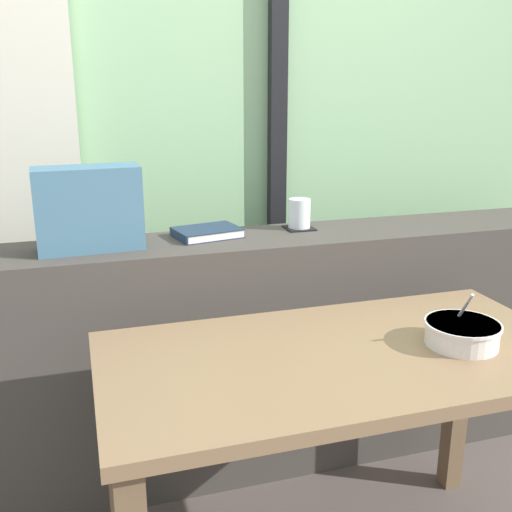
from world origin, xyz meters
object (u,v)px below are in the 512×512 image
(breakfast_table, at_px, (341,390))
(juice_glass, at_px, (299,215))
(soup_bowl, at_px, (462,334))
(throw_pillow, at_px, (88,209))
(coaster_square, at_px, (299,228))
(closed_book, at_px, (207,232))

(breakfast_table, xyz_separation_m, juice_glass, (0.14, 0.68, 0.32))
(breakfast_table, xyz_separation_m, soup_bowl, (0.32, -0.05, 0.14))
(breakfast_table, relative_size, throw_pillow, 3.86)
(coaster_square, xyz_separation_m, closed_book, (-0.34, -0.02, 0.01))
(closed_book, bearing_deg, throw_pillow, -172.92)
(breakfast_table, xyz_separation_m, throw_pillow, (-0.59, 0.61, 0.40))
(juice_glass, height_order, closed_book, juice_glass)
(coaster_square, distance_m, closed_book, 0.34)
(throw_pillow, bearing_deg, closed_book, 7.08)
(throw_pillow, xyz_separation_m, soup_bowl, (0.90, -0.67, -0.26))
(juice_glass, distance_m, throw_pillow, 0.73)
(breakfast_table, xyz_separation_m, coaster_square, (0.14, 0.68, 0.27))
(juice_glass, height_order, soup_bowl, juice_glass)
(breakfast_table, relative_size, closed_book, 5.13)
(closed_book, bearing_deg, breakfast_table, -72.90)
(coaster_square, height_order, soup_bowl, coaster_square)
(coaster_square, xyz_separation_m, juice_glass, (0.00, 0.00, 0.05))
(juice_glass, distance_m, soup_bowl, 0.77)
(coaster_square, xyz_separation_m, soup_bowl, (0.18, -0.73, -0.13))
(breakfast_table, height_order, juice_glass, juice_glass)
(coaster_square, bearing_deg, juice_glass, 0.00)
(breakfast_table, bearing_deg, juice_glass, 78.45)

